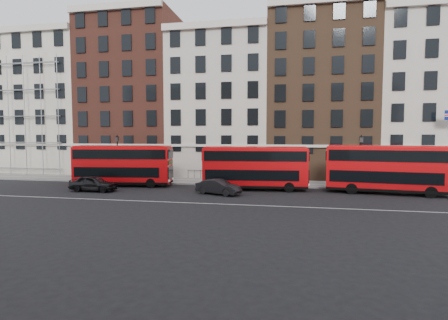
% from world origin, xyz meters
% --- Properties ---
extents(ground, '(120.00, 120.00, 0.00)m').
position_xyz_m(ground, '(0.00, 0.00, 0.00)').
color(ground, black).
rests_on(ground, ground).
extents(pavement, '(80.00, 5.00, 0.15)m').
position_xyz_m(pavement, '(0.00, 10.50, 0.07)').
color(pavement, slate).
rests_on(pavement, ground).
extents(kerb, '(80.00, 0.30, 0.16)m').
position_xyz_m(kerb, '(0.00, 8.00, 0.08)').
color(kerb, gray).
rests_on(kerb, ground).
extents(road_centre_line, '(70.00, 0.12, 0.01)m').
position_xyz_m(road_centre_line, '(0.00, -2.00, 0.01)').
color(road_centre_line, white).
rests_on(road_centre_line, ground).
extents(building_terrace, '(64.00, 11.95, 22.00)m').
position_xyz_m(building_terrace, '(-0.31, 17.88, 10.24)').
color(building_terrace, '#AFA997').
rests_on(building_terrace, ground).
extents(bus_b, '(10.54, 3.65, 4.34)m').
position_xyz_m(bus_b, '(-8.33, 5.69, 2.33)').
color(bus_b, red).
rests_on(bus_b, ground).
extents(bus_c, '(10.41, 3.26, 4.31)m').
position_xyz_m(bus_c, '(5.80, 5.69, 2.31)').
color(bus_c, red).
rests_on(bus_c, ground).
extents(bus_d, '(10.92, 3.89, 4.49)m').
position_xyz_m(bus_d, '(18.01, 5.70, 2.41)').
color(bus_d, red).
rests_on(bus_d, ground).
extents(car_rear, '(4.59, 1.88, 1.56)m').
position_xyz_m(car_rear, '(-9.48, 1.88, 0.78)').
color(car_rear, black).
rests_on(car_rear, ground).
extents(car_front, '(4.50, 2.84, 1.40)m').
position_xyz_m(car_front, '(2.83, 2.43, 0.70)').
color(car_front, black).
rests_on(car_front, ground).
extents(lamp_post_left, '(0.44, 0.44, 5.33)m').
position_xyz_m(lamp_post_left, '(-10.69, 9.04, 3.08)').
color(lamp_post_left, black).
rests_on(lamp_post_left, pavement).
extents(lamp_post_right, '(0.44, 0.44, 5.33)m').
position_xyz_m(lamp_post_right, '(16.29, 8.56, 3.08)').
color(lamp_post_right, black).
rests_on(lamp_post_right, pavement).
extents(traffic_light, '(0.25, 0.45, 3.27)m').
position_xyz_m(traffic_light, '(23.11, 8.58, 2.45)').
color(traffic_light, black).
rests_on(traffic_light, pavement).
extents(iron_railings, '(6.60, 0.06, 1.00)m').
position_xyz_m(iron_railings, '(0.00, 12.70, 0.65)').
color(iron_railings, black).
rests_on(iron_railings, pavement).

